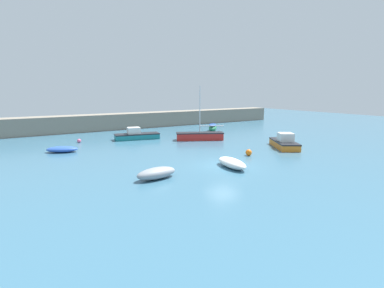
{
  "coord_description": "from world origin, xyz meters",
  "views": [
    {
      "loc": [
        -14.8,
        -18.63,
        6.04
      ],
      "look_at": [
        0.96,
        6.29,
        0.7
      ],
      "focal_mm": 28.0,
      "sensor_mm": 36.0,
      "label": 1
    }
  ],
  "objects": [
    {
      "name": "rowboat_with_red_cover",
      "position": [
        11.49,
        17.15,
        0.53
      ],
      "size": [
        2.86,
        3.08,
        1.05
      ],
      "rotation": [
        0.0,
        0.0,
        0.87
      ],
      "color": "#287A4C",
      "rests_on": "ground_plane"
    },
    {
      "name": "sailboat_tall_mast",
      "position": [
        5.35,
        11.42,
        0.5
      ],
      "size": [
        5.81,
        3.99,
        6.56
      ],
      "rotation": [
        0.0,
        0.0,
        2.67
      ],
      "color": "red",
      "rests_on": "ground_plane"
    },
    {
      "name": "motorboat_grey_hull",
      "position": [
        -1.02,
        16.06,
        0.5
      ],
      "size": [
        5.69,
        2.8,
        1.5
      ],
      "rotation": [
        0.0,
        0.0,
        6.09
      ],
      "color": "teal",
      "rests_on": "ground_plane"
    },
    {
      "name": "ground_plane",
      "position": [
        0.0,
        0.0,
        -0.1
      ],
      "size": [
        120.0,
        120.0,
        0.2
      ],
      "primitive_type": "cube",
      "color": "#38667F"
    },
    {
      "name": "open_tender_yellow",
      "position": [
        0.12,
        -0.93,
        0.36
      ],
      "size": [
        1.86,
        3.69,
        0.72
      ],
      "rotation": [
        0.0,
        0.0,
        4.56
      ],
      "color": "white",
      "rests_on": "ground_plane"
    },
    {
      "name": "rowboat_white_midwater",
      "position": [
        -10.19,
        12.57,
        0.29
      ],
      "size": [
        3.29,
        2.56,
        0.58
      ],
      "rotation": [
        0.0,
        0.0,
        2.71
      ],
      "color": "#2D56B7",
      "rests_on": "ground_plane"
    },
    {
      "name": "harbor_breakwater",
      "position": [
        0.0,
        26.97,
        1.2
      ],
      "size": [
        61.1,
        3.15,
        2.4
      ],
      "primitive_type": "cube",
      "color": "gray",
      "rests_on": "ground_plane"
    },
    {
      "name": "mooring_buoy_pink",
      "position": [
        -7.59,
        17.29,
        0.22
      ],
      "size": [
        0.45,
        0.45,
        0.45
      ],
      "primitive_type": "sphere",
      "color": "#EA668C",
      "rests_on": "ground_plane"
    },
    {
      "name": "motorboat_with_cabin",
      "position": [
        10.12,
        2.45,
        0.54
      ],
      "size": [
        4.32,
        5.28,
        1.62
      ],
      "rotation": [
        0.0,
        0.0,
        1.01
      ],
      "color": "orange",
      "rests_on": "ground_plane"
    },
    {
      "name": "rowboat_blue_near",
      "position": [
        -6.25,
        -0.54,
        0.4
      ],
      "size": [
        3.12,
        1.55,
        0.79
      ],
      "rotation": [
        0.0,
        0.0,
        3.26
      ],
      "color": "gray",
      "rests_on": "ground_plane"
    },
    {
      "name": "mooring_buoy_orange",
      "position": [
        4.23,
        1.57,
        0.3
      ],
      "size": [
        0.59,
        0.59,
        0.59
      ],
      "primitive_type": "sphere",
      "color": "orange",
      "rests_on": "ground_plane"
    }
  ]
}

